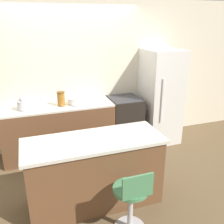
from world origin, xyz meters
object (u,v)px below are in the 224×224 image
object	(u,v)px
oven_range	(124,121)
mixing_bowl	(76,101)
stool_chair	(131,201)
kettle	(23,104)
refrigerator	(160,97)

from	to	relation	value
oven_range	mixing_bowl	size ratio (longest dim) A/B	3.50
stool_chair	kettle	size ratio (longest dim) A/B	3.78
refrigerator	kettle	distance (m)	2.47
refrigerator	mixing_bowl	world-z (taller)	refrigerator
refrigerator	stool_chair	world-z (taller)	refrigerator
oven_range	stool_chair	xyz separation A→B (m)	(-0.73, -2.03, -0.05)
stool_chair	mixing_bowl	size ratio (longest dim) A/B	3.18
oven_range	refrigerator	world-z (taller)	refrigerator
refrigerator	mixing_bowl	distance (m)	1.62
oven_range	refrigerator	xyz separation A→B (m)	(0.71, -0.05, 0.43)
oven_range	refrigerator	distance (m)	0.83
oven_range	kettle	xyz separation A→B (m)	(-1.76, -0.03, 0.54)
oven_range	stool_chair	distance (m)	2.16
kettle	stool_chair	bearing A→B (deg)	-62.76
refrigerator	mixing_bowl	size ratio (longest dim) A/B	6.78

